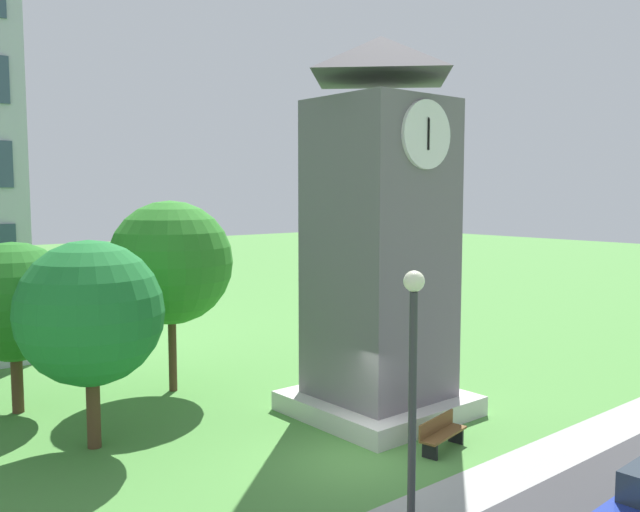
% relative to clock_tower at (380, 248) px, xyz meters
% --- Properties ---
extents(ground_plane, '(160.00, 160.00, 0.00)m').
position_rel_clock_tower_xyz_m(ground_plane, '(-3.11, -2.35, -5.22)').
color(ground_plane, '#4C893D').
extents(kerb_strip, '(120.00, 1.60, 0.01)m').
position_rel_clock_tower_xyz_m(kerb_strip, '(-3.11, -5.37, -5.21)').
color(kerb_strip, '#9E9E99').
rests_on(kerb_strip, ground).
extents(clock_tower, '(4.80, 4.80, 11.58)m').
position_rel_clock_tower_xyz_m(clock_tower, '(0.00, 0.00, 0.00)').
color(clock_tower, slate).
rests_on(clock_tower, ground).
extents(park_bench, '(1.86, 0.83, 0.88)m').
position_rel_clock_tower_xyz_m(park_bench, '(-0.91, -3.30, -4.76)').
color(park_bench, brown).
rests_on(park_bench, ground).
extents(street_lamp, '(0.36, 0.36, 5.62)m').
position_rel_clock_tower_xyz_m(street_lamp, '(-6.35, -7.16, -1.71)').
color(street_lamp, '#333338').
rests_on(street_lamp, ground).
extents(tree_streetside, '(3.91, 3.91, 5.67)m').
position_rel_clock_tower_xyz_m(tree_streetside, '(-7.99, 2.89, -1.52)').
color(tree_streetside, '#513823').
rests_on(tree_streetside, ground).
extents(tree_near_tower, '(4.26, 4.26, 6.64)m').
position_rel_clock_tower_xyz_m(tree_near_tower, '(-3.84, 6.29, -0.71)').
color(tree_near_tower, '#513823').
rests_on(tree_near_tower, ground).
extents(tree_by_building, '(3.73, 3.73, 5.40)m').
position_rel_clock_tower_xyz_m(tree_by_building, '(-8.70, 7.31, -1.69)').
color(tree_by_building, '#513823').
rests_on(tree_by_building, ground).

